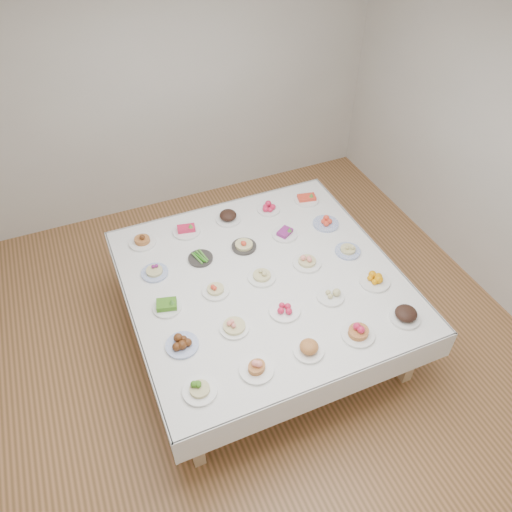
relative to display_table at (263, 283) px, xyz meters
name	(u,v)px	position (x,y,z in m)	size (l,w,h in m)	color
room_envelope	(251,183)	(-0.14, -0.09, 1.15)	(5.02, 5.02, 2.81)	#A77045
display_table	(263,283)	(0.00, 0.00, 0.00)	(2.28, 2.28, 0.75)	white
dish_0	(199,387)	(-0.85, -0.84, 0.13)	(0.25, 0.25, 0.13)	white
dish_1	(257,366)	(-0.42, -0.84, 0.12)	(0.25, 0.25, 0.13)	white
dish_2	(309,348)	(0.00, -0.84, 0.12)	(0.23, 0.23, 0.12)	white
dish_3	(359,329)	(0.42, -0.85, 0.14)	(0.27, 0.26, 0.16)	white
dish_4	(406,314)	(0.85, -0.85, 0.13)	(0.24, 0.24, 0.13)	white
dish_5	(182,342)	(-0.85, -0.42, 0.11)	(0.25, 0.25, 0.11)	#4C66B2
dish_6	(234,324)	(-0.43, -0.42, 0.12)	(0.23, 0.23, 0.13)	white
dish_7	(285,308)	(0.01, -0.41, 0.10)	(0.25, 0.25, 0.10)	white
dish_8	(331,295)	(0.42, -0.42, 0.10)	(0.22, 0.22, 0.09)	white
dish_9	(375,279)	(0.85, -0.42, 0.11)	(0.26, 0.26, 0.11)	white
dish_10	(167,304)	(-0.85, -0.01, 0.11)	(0.23, 0.23, 0.11)	white
dish_11	(215,288)	(-0.43, 0.01, 0.11)	(0.22, 0.22, 0.11)	white
dish_12	(262,274)	(-0.01, 0.00, 0.11)	(0.24, 0.24, 0.11)	white
dish_13	(307,259)	(0.43, 0.00, 0.13)	(0.27, 0.27, 0.14)	white
dish_14	(348,249)	(0.84, 0.00, 0.11)	(0.23, 0.23, 0.11)	#4C66B2
dish_15	(154,270)	(-0.84, 0.41, 0.11)	(0.23, 0.23, 0.11)	#4C66B2
dish_16	(200,258)	(-0.42, 0.43, 0.09)	(0.22, 0.22, 0.05)	#2D2B28
dish_17	(244,243)	(0.00, 0.42, 0.12)	(0.22, 0.22, 0.12)	#2D2B28
dish_18	(285,232)	(0.41, 0.43, 0.11)	(0.24, 0.24, 0.10)	white
dish_19	(326,221)	(0.84, 0.42, 0.11)	(0.24, 0.24, 0.10)	#4C66B2
dish_20	(142,239)	(-0.84, 0.84, 0.12)	(0.24, 0.24, 0.12)	white
dish_21	(186,228)	(-0.42, 0.84, 0.11)	(0.26, 0.26, 0.12)	white
dish_22	(228,216)	(0.01, 0.85, 0.12)	(0.24, 0.24, 0.13)	white
dish_23	(269,208)	(0.43, 0.83, 0.10)	(0.22, 0.22, 0.09)	white
dish_24	(307,197)	(0.85, 0.83, 0.11)	(0.25, 0.25, 0.11)	white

